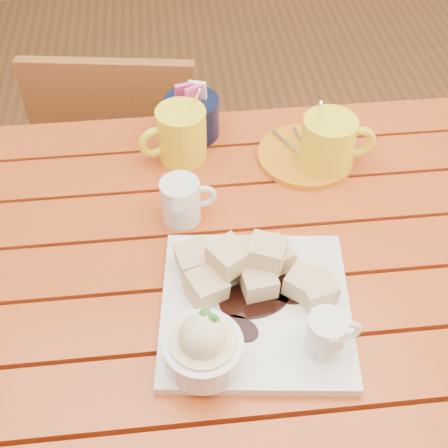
{
  "coord_description": "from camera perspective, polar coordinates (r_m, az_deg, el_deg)",
  "views": [
    {
      "loc": [
        -0.07,
        -0.66,
        1.53
      ],
      "look_at": [
        0.0,
        0.01,
        0.82
      ],
      "focal_mm": 50.0,
      "sensor_mm": 36.0,
      "label": 1
    }
  ],
  "objects": [
    {
      "name": "coffee_mug_left",
      "position": [
        1.18,
        -4.04,
        8.24
      ],
      "size": [
        0.13,
        0.09,
        0.16
      ],
      "rotation": [
        0.0,
        0.0,
        0.35
      ],
      "color": "yellow",
      "rests_on": "table"
    },
    {
      "name": "dessert_plate",
      "position": [
        0.92,
        1.95,
        -7.85
      ],
      "size": [
        0.31,
        0.31,
        0.11
      ],
      "rotation": [
        0.0,
        0.0,
        -0.12
      ],
      "color": "white",
      "rests_on": "table"
    },
    {
      "name": "orange_saucer",
      "position": [
        1.21,
        7.56,
        6.2
      ],
      "size": [
        0.18,
        0.18,
        0.02
      ],
      "rotation": [
        0.0,
        0.0,
        0.3
      ],
      "color": "orange",
      "rests_on": "table"
    },
    {
      "name": "table",
      "position": [
        1.11,
        -0.16,
        -6.67
      ],
      "size": [
        1.2,
        0.79,
        0.75
      ],
      "color": "#AD3D16",
      "rests_on": "ground"
    },
    {
      "name": "chair_far",
      "position": [
        1.67,
        -8.65,
        5.8
      ],
      "size": [
        0.44,
        0.44,
        0.81
      ],
      "rotation": [
        0.0,
        0.0,
        2.99
      ],
      "color": "brown",
      "rests_on": "ground"
    },
    {
      "name": "sugar_caddy",
      "position": [
        1.24,
        -2.96,
        9.85
      ],
      "size": [
        0.11,
        0.11,
        0.12
      ],
      "color": "black",
      "rests_on": "table"
    },
    {
      "name": "coffee_mug_right",
      "position": [
        1.16,
        9.61,
        7.25
      ],
      "size": [
        0.14,
        0.1,
        0.16
      ],
      "rotation": [
        0.0,
        0.0,
        0.02
      ],
      "color": "yellow",
      "rests_on": "table"
    },
    {
      "name": "cream_pitcher",
      "position": [
        1.06,
        -3.88,
        2.2
      ],
      "size": [
        0.1,
        0.08,
        0.08
      ],
      "rotation": [
        0.0,
        0.0,
        0.11
      ],
      "color": "white",
      "rests_on": "table"
    }
  ]
}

